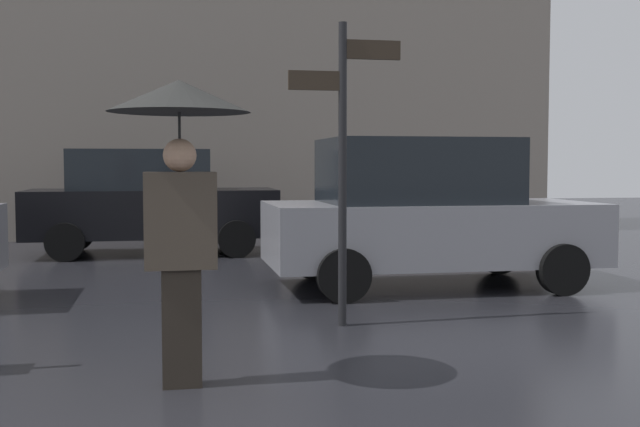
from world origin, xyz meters
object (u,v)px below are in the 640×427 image
Objects in this scene: pedestrian_with_umbrella at (180,153)px; street_signpost at (343,143)px; parked_car_right at (149,201)px; parked_car_left at (425,213)px.

pedestrian_with_umbrella is 2.37m from street_signpost.
street_signpost is at bearing 109.86° from parked_car_right.
parked_car_left is 0.97× the size of parked_car_right.
pedestrian_with_umbrella is 0.51× the size of parked_car_right.
parked_car_right is (-3.50, 4.39, -0.02)m from parked_car_left.
pedestrian_with_umbrella is 5.03m from parked_car_left.
parked_car_right is 1.46× the size of street_signpost.
pedestrian_with_umbrella is at bearing -126.86° from parked_car_left.
street_signpost is (1.56, 1.78, 0.12)m from pedestrian_with_umbrella.
parked_car_left is 2.75m from street_signpost.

